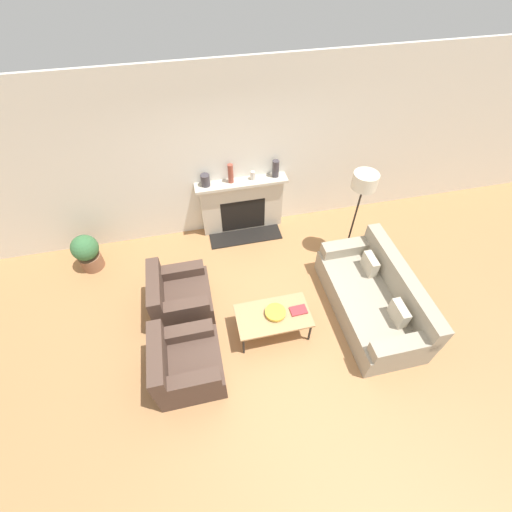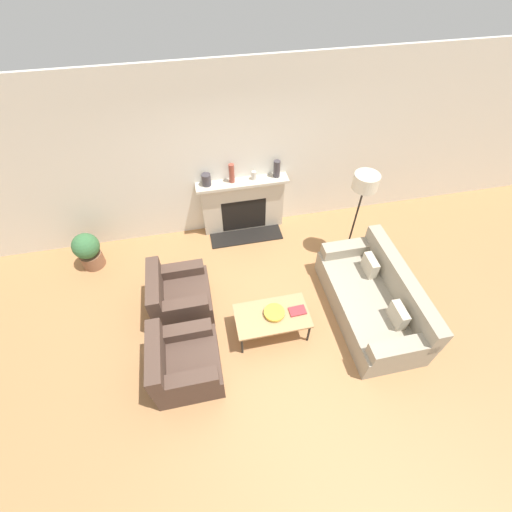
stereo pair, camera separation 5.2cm
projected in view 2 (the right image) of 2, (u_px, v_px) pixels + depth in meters
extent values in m
plane|color=#A87547|center=(263.00, 334.00, 4.96)|extent=(18.00, 18.00, 0.00)
cube|color=silver|center=(231.00, 156.00, 5.49)|extent=(18.00, 0.06, 2.90)
cube|color=beige|center=(243.00, 206.00, 6.13)|extent=(1.45, 0.20, 0.99)
cube|color=black|center=(244.00, 215.00, 6.17)|extent=(0.80, 0.04, 0.65)
cube|color=black|center=(246.00, 236.00, 6.31)|extent=(1.30, 0.40, 0.02)
cube|color=beige|center=(242.00, 183.00, 5.72)|extent=(1.57, 0.28, 0.05)
cube|color=#9E937F|center=(368.00, 304.00, 5.07)|extent=(0.96, 1.98, 0.40)
cube|color=#9E937F|center=(401.00, 283.00, 4.82)|extent=(0.20, 1.98, 0.42)
cube|color=#9E937F|center=(349.00, 248.00, 5.43)|extent=(0.88, 0.22, 0.19)
cube|color=#9E937F|center=(403.00, 348.00, 4.28)|extent=(0.88, 0.22, 0.19)
cube|color=#C0B49C|center=(370.00, 265.00, 5.13)|extent=(0.12, 0.32, 0.28)
cube|color=#C0B49C|center=(398.00, 315.00, 4.55)|extent=(0.12, 0.32, 0.28)
cube|color=#4C382D|center=(188.00, 366.00, 4.42)|extent=(0.83, 0.84, 0.43)
cube|color=#4C382D|center=(155.00, 357.00, 4.08)|extent=(0.18, 0.84, 0.36)
cube|color=#4C382D|center=(187.00, 381.00, 3.98)|extent=(0.74, 0.18, 0.16)
cube|color=#4C382D|center=(183.00, 332.00, 4.42)|extent=(0.74, 0.18, 0.16)
cube|color=#4C382D|center=(183.00, 300.00, 5.11)|extent=(0.83, 0.84, 0.43)
cube|color=#4C382D|center=(155.00, 287.00, 4.77)|extent=(0.18, 0.84, 0.36)
cube|color=#4C382D|center=(181.00, 307.00, 4.67)|extent=(0.74, 0.18, 0.16)
cube|color=#4C382D|center=(179.00, 270.00, 5.11)|extent=(0.74, 0.18, 0.16)
cube|color=tan|center=(272.00, 316.00, 4.70)|extent=(1.02, 0.57, 0.03)
cylinder|color=black|center=(242.00, 346.00, 4.63)|extent=(0.03, 0.03, 0.39)
cylinder|color=black|center=(309.00, 333.00, 4.76)|extent=(0.03, 0.03, 0.39)
cylinder|color=black|center=(236.00, 315.00, 4.96)|extent=(0.03, 0.03, 0.39)
cylinder|color=black|center=(299.00, 304.00, 5.08)|extent=(0.03, 0.03, 0.39)
cylinder|color=gold|center=(274.00, 314.00, 4.70)|extent=(0.10, 0.10, 0.02)
cylinder|color=gold|center=(274.00, 313.00, 4.67)|extent=(0.29, 0.29, 0.05)
cube|color=#9E2D33|center=(297.00, 311.00, 4.72)|extent=(0.24, 0.16, 0.02)
cylinder|color=black|center=(346.00, 251.00, 6.05)|extent=(0.32, 0.32, 0.03)
cylinder|color=black|center=(355.00, 221.00, 5.52)|extent=(0.03, 0.03, 1.39)
cylinder|color=beige|center=(366.00, 182.00, 4.95)|extent=(0.37, 0.37, 0.23)
cylinder|color=#3D383D|center=(206.00, 180.00, 5.57)|extent=(0.15, 0.15, 0.20)
cylinder|color=brown|center=(232.00, 173.00, 5.58)|extent=(0.09, 0.09, 0.33)
cylinder|color=beige|center=(254.00, 175.00, 5.70)|extent=(0.08, 0.08, 0.15)
cylinder|color=#3D383D|center=(277.00, 169.00, 5.70)|extent=(0.11, 0.11, 0.30)
cylinder|color=brown|center=(93.00, 259.00, 5.77)|extent=(0.36, 0.36, 0.26)
sphere|color=#386B3D|center=(86.00, 246.00, 5.53)|extent=(0.43, 0.43, 0.43)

